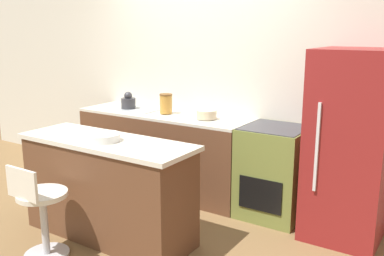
% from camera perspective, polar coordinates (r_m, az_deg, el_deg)
% --- Properties ---
extents(ground_plane, '(14.00, 14.00, 0.00)m').
position_cam_1_polar(ground_plane, '(4.72, -3.00, -9.95)').
color(ground_plane, brown).
extents(wall_back, '(8.00, 0.06, 2.60)m').
position_cam_1_polar(wall_back, '(4.93, 1.41, 6.72)').
color(wall_back, beige).
rests_on(wall_back, ground_plane).
extents(back_counter, '(2.08, 0.62, 0.92)m').
position_cam_1_polar(back_counter, '(4.99, -3.75, -3.13)').
color(back_counter, brown).
rests_on(back_counter, ground_plane).
extents(kitchen_island, '(1.66, 0.58, 0.91)m').
position_cam_1_polar(kitchen_island, '(3.93, -11.14, -7.90)').
color(kitchen_island, brown).
rests_on(kitchen_island, ground_plane).
extents(oven_range, '(0.62, 0.63, 0.92)m').
position_cam_1_polar(oven_range, '(4.35, 10.81, -5.77)').
color(oven_range, olive).
rests_on(oven_range, ground_plane).
extents(refrigerator, '(0.65, 0.73, 1.69)m').
position_cam_1_polar(refrigerator, '(4.00, 20.29, -2.24)').
color(refrigerator, maroon).
rests_on(refrigerator, ground_plane).
extents(stool_chair, '(0.41, 0.41, 0.81)m').
position_cam_1_polar(stool_chair, '(3.73, -19.52, -10.49)').
color(stool_chair, '#B7B7BC').
rests_on(stool_chair, ground_plane).
extents(kettle, '(0.17, 0.17, 0.20)m').
position_cam_1_polar(kettle, '(5.18, -8.49, 3.47)').
color(kettle, '#333338').
rests_on(kettle, back_counter).
extents(mixing_bowl, '(0.22, 0.22, 0.09)m').
position_cam_1_polar(mixing_bowl, '(4.54, 1.94, 1.83)').
color(mixing_bowl, '#C1B28E').
rests_on(mixing_bowl, back_counter).
extents(canister_jar, '(0.15, 0.15, 0.22)m').
position_cam_1_polar(canister_jar, '(4.82, -3.49, 3.27)').
color(canister_jar, '#B77F33').
rests_on(canister_jar, back_counter).
extents(fruit_bowl, '(0.30, 0.30, 0.07)m').
position_cam_1_polar(fruit_bowl, '(3.73, -11.76, -1.24)').
color(fruit_bowl, white).
rests_on(fruit_bowl, kitchen_island).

